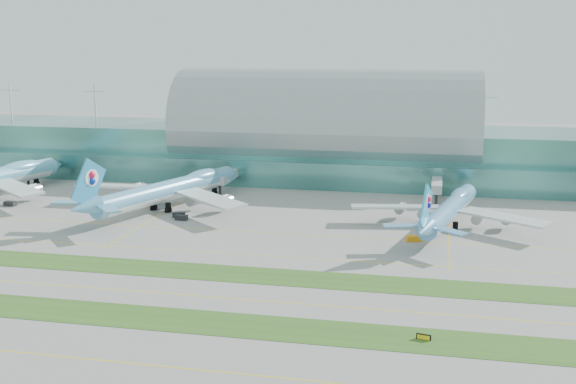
% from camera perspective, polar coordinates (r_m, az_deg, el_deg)
% --- Properties ---
extents(ground, '(700.00, 700.00, 0.00)m').
position_cam_1_polar(ground, '(169.13, -3.92, -6.73)').
color(ground, gray).
rests_on(ground, ground).
extents(terminal, '(340.00, 69.10, 36.00)m').
position_cam_1_polar(terminal, '(289.05, 3.06, 3.94)').
color(terminal, '#3D7A75').
rests_on(terminal, ground).
extents(grass_strip_near, '(420.00, 12.00, 0.08)m').
position_cam_1_polar(grass_strip_near, '(144.07, -7.01, -10.14)').
color(grass_strip_near, '#2D591E').
rests_on(grass_strip_near, ground).
extents(grass_strip_far, '(420.00, 12.00, 0.08)m').
position_cam_1_polar(grass_strip_far, '(170.94, -3.73, -6.51)').
color(grass_strip_far, '#2D591E').
rests_on(grass_strip_far, ground).
extents(taxiline_a, '(420.00, 0.35, 0.01)m').
position_cam_1_polar(taxiline_a, '(126.96, -10.01, -13.40)').
color(taxiline_a, yellow).
rests_on(taxiline_a, ground).
extents(taxiline_b, '(420.00, 0.35, 0.01)m').
position_cam_1_polar(taxiline_b, '(156.48, -5.33, -8.31)').
color(taxiline_b, yellow).
rests_on(taxiline_b, ground).
extents(taxiline_c, '(420.00, 0.35, 0.01)m').
position_cam_1_polar(taxiline_c, '(185.67, -2.39, -5.01)').
color(taxiline_c, yellow).
rests_on(taxiline_c, ground).
extents(taxiline_d, '(420.00, 0.35, 0.01)m').
position_cam_1_polar(taxiline_d, '(206.23, -0.87, -3.28)').
color(taxiline_d, yellow).
rests_on(taxiline_d, ground).
extents(airliner_b, '(64.89, 75.52, 21.50)m').
position_cam_1_polar(airliner_b, '(238.35, -9.35, 0.26)').
color(airliner_b, '#5BA1C8').
rests_on(airliner_b, ground).
extents(airliner_c, '(57.33, 66.03, 18.34)m').
position_cam_1_polar(airliner_c, '(217.21, 12.66, -1.26)').
color(airliner_c, '#5B99C8').
rests_on(airliner_c, ground).
extents(gse_b, '(3.97, 2.34, 1.58)m').
position_cam_1_polar(gse_b, '(257.30, -21.10, -0.86)').
color(gse_b, black).
rests_on(gse_b, ground).
extents(gse_c, '(4.16, 2.44, 1.58)m').
position_cam_1_polar(gse_c, '(227.05, -8.62, -1.80)').
color(gse_c, black).
rests_on(gse_c, ground).
extents(gse_d, '(3.86, 2.30, 1.57)m').
position_cam_1_polar(gse_d, '(223.55, -8.42, -2.01)').
color(gse_d, black).
rests_on(gse_d, ground).
extents(gse_e, '(4.29, 3.12, 1.51)m').
position_cam_1_polar(gse_e, '(201.04, 9.87, -3.64)').
color(gse_e, orange).
rests_on(gse_e, ground).
extents(gse_f, '(3.63, 2.65, 1.52)m').
position_cam_1_polar(gse_f, '(214.42, 10.73, -2.69)').
color(gse_f, black).
rests_on(gse_f, ground).
extents(taxiway_sign_east, '(2.75, 0.90, 1.17)m').
position_cam_1_polar(taxiway_sign_east, '(137.07, 10.67, -11.20)').
color(taxiway_sign_east, black).
rests_on(taxiway_sign_east, ground).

